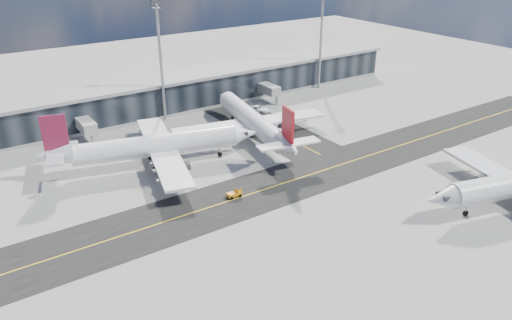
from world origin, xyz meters
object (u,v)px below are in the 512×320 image
object	(u,v)px
airliner_redtail	(253,121)
baggage_tug	(235,193)
airliner_af	(153,146)
service_van	(258,109)

from	to	relation	value
airliner_redtail	baggage_tug	distance (m)	27.93
airliner_af	airliner_redtail	bearing A→B (deg)	107.10
baggage_tug	service_van	world-z (taller)	service_van
airliner_af	airliner_redtail	size ratio (longest dim) A/B	1.01
baggage_tug	service_van	bearing A→B (deg)	143.67
airliner_redtail	service_van	size ratio (longest dim) A/B	6.98
service_van	airliner_af	bearing A→B (deg)	169.73
service_van	baggage_tug	bearing A→B (deg)	-162.68
baggage_tug	service_van	xyz separation A→B (m)	(28.94, 35.19, 0.02)
airliner_af	airliner_redtail	xyz separation A→B (m)	(24.40, 0.95, -0.07)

